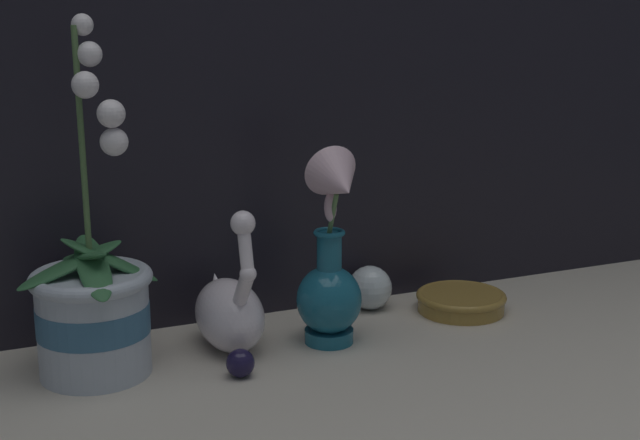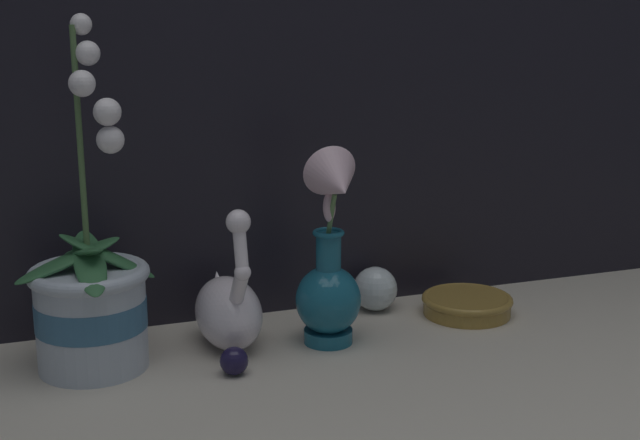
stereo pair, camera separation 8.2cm
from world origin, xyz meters
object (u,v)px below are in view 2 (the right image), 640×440
(glass_sphere, at_px, (375,289))
(amber_dish, at_px, (467,303))
(blue_vase, at_px, (331,269))
(swan_figurine, at_px, (228,308))
(orchid_potted_plant, at_px, (91,301))

(glass_sphere, height_order, amber_dish, glass_sphere)
(amber_dish, bearing_deg, blue_vase, -169.32)
(glass_sphere, xyz_separation_m, amber_dish, (0.13, -0.07, -0.02))
(swan_figurine, xyz_separation_m, glass_sphere, (0.26, 0.07, -0.02))
(orchid_potted_plant, height_order, glass_sphere, orchid_potted_plant)
(swan_figurine, bearing_deg, glass_sphere, 15.59)
(blue_vase, relative_size, glass_sphere, 4.10)
(orchid_potted_plant, relative_size, glass_sphere, 6.60)
(orchid_potted_plant, bearing_deg, glass_sphere, 10.75)
(blue_vase, height_order, amber_dish, blue_vase)
(orchid_potted_plant, xyz_separation_m, glass_sphere, (0.46, 0.09, -0.06))
(glass_sphere, bearing_deg, swan_figurine, -164.41)
(amber_dish, bearing_deg, orchid_potted_plant, -178.29)
(swan_figurine, distance_m, glass_sphere, 0.27)
(blue_vase, xyz_separation_m, amber_dish, (0.25, 0.05, -0.10))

